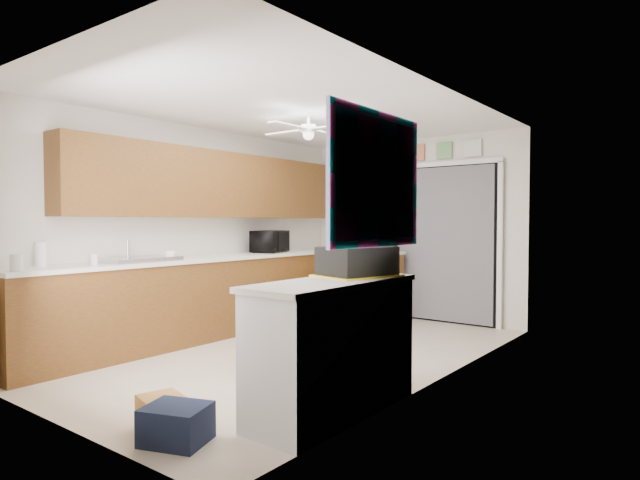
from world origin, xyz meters
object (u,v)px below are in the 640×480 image
Objects in this scene: cup at (170,255)px; suitcase at (357,261)px; paper_towel_roll at (41,254)px; cardboard_box at (163,414)px; microwave at (270,242)px; dog at (269,328)px; navy_crate at (176,424)px; man at (358,263)px.

suitcase reaches higher than cup.
paper_towel_roll is 2.96m from suitcase.
cardboard_box is (1.91, -1.48, -0.88)m from cup.
paper_towel_roll is at bearing 158.09° from microwave.
suitcase is at bearing -31.57° from dog.
navy_crate is 2.61m from dog.
cup is 2.57m from suitcase.
paper_towel_roll reaches higher than cup.
suitcase is at bearing 72.31° from navy_crate.
navy_crate is (-0.43, -1.34, -0.94)m from suitcase.
dog is (-1.75, 0.90, -0.86)m from suitcase.
suitcase is at bearing 20.88° from paper_towel_roll.
cup is 0.25× the size of dog.
suitcase is 0.32× the size of man.
microwave is 4.37× the size of cup.
cardboard_box is 0.21× the size of man.
navy_crate is at bearing -92.54° from suitcase.
paper_towel_roll is 0.47× the size of dog.
man is at bearing 138.60° from suitcase.
navy_crate is (2.20, -3.20, -0.97)m from microwave.
microwave is at bearing 124.45° from navy_crate.
microwave is at bearing 159.84° from suitcase.
cardboard_box is at bearing -101.90° from suitcase.
microwave is 3.22m from suitcase.
man is at bearing 107.01° from navy_crate.
cup is at bearing 175.27° from man.
cup reaches higher than dog.
navy_crate reaches higher than cardboard_box.
paper_towel_roll is 2.37m from dog.
cardboard_box is at bearing 163.05° from navy_crate.
microwave is 1.40× the size of navy_crate.
cup is at bearing -143.46° from dog.
navy_crate is (0.22, -0.07, 0.01)m from cardboard_box.
paper_towel_roll is at bearing -179.43° from man.
dog is at bearing -156.80° from microwave.
dog is (0.80, 0.70, -0.80)m from cup.
man is at bearing 78.27° from dog.
man is (1.06, 0.51, -0.27)m from microwave.
navy_crate is at bearing -16.95° from cardboard_box.
microwave is 1.66m from cup.
dog is (0.87, -0.96, -0.90)m from microwave.
cardboard_box is 0.23m from navy_crate.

